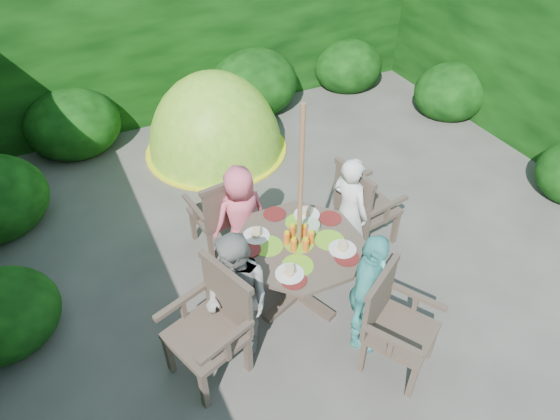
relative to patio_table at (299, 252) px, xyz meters
name	(u,v)px	position (x,y,z in m)	size (l,w,h in m)	color
ground	(324,242)	(0.65, 0.56, -0.63)	(60.00, 60.00, 0.00)	#494641
hedge_enclosure	(274,96)	(0.65, 1.89, 0.62)	(9.00, 9.00, 2.50)	black
patio_table	(299,252)	(0.00, 0.00, 0.00)	(1.65, 1.65, 0.89)	#3E3228
parasol_pole	(300,214)	(0.00, 0.00, 0.47)	(0.04, 0.04, 2.20)	brown
garden_chair_right	(363,205)	(1.01, 0.41, -0.08)	(0.63, 0.68, 1.02)	#3E3228
garden_chair_left	(214,324)	(-1.02, -0.39, -0.06)	(0.73, 0.78, 1.06)	#3E3228
garden_chair_back	(221,212)	(-0.41, 1.02, -0.12)	(0.63, 0.58, 0.96)	#3E3228
garden_chair_front	(393,322)	(0.37, -1.03, -0.10)	(0.78, 0.75, 0.99)	#3E3228
child_right	(349,211)	(0.74, 0.28, 0.02)	(0.47, 0.31, 1.29)	white
child_left	(237,297)	(-0.75, -0.29, 0.04)	(0.65, 0.50, 1.33)	gray
child_back	(241,217)	(-0.29, 0.74, -0.02)	(0.59, 0.38, 1.21)	#EB6178
child_front	(368,294)	(0.28, -0.75, 0.03)	(0.77, 0.32, 1.31)	#53C1BB
dome_tent	(217,150)	(0.22, 2.94, -0.63)	(2.42, 2.42, 2.33)	#6DBE24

